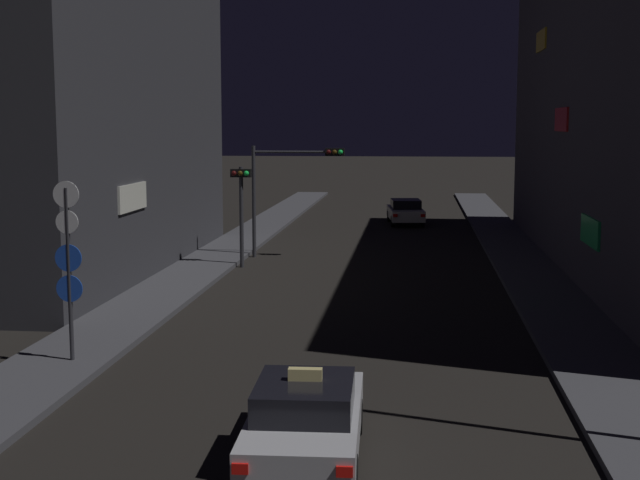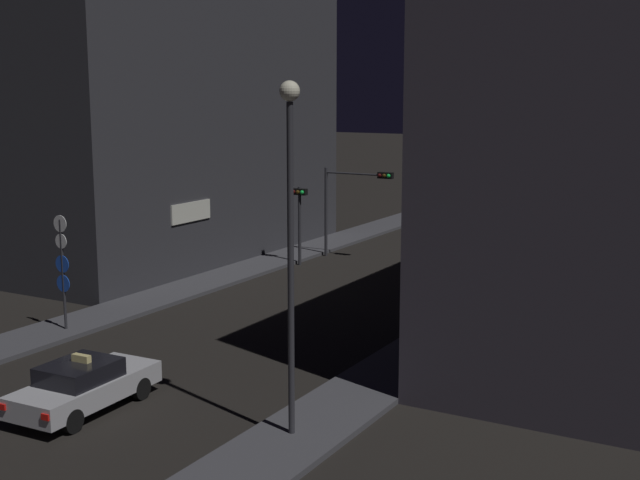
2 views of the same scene
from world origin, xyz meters
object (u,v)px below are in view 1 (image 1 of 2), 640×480
Objects in this scene: traffic_light_overhead at (290,176)px; sign_pole_left at (69,258)px; traffic_light_left_kerb at (241,196)px; far_car at (405,211)px; taxi at (306,419)px.

traffic_light_overhead reaches higher than sign_pole_left.
traffic_light_overhead is at bearing 60.40° from traffic_light_left_kerb.
traffic_light_overhead is 17.61m from sign_pole_left.
taxi is at bearing -91.97° from far_car.
traffic_light_left_kerb is (-6.24, -15.94, 2.10)m from far_car.
far_car is 1.10× the size of sign_pole_left.
sign_pole_left reaches higher than traffic_light_left_kerb.
traffic_light_overhead is at bearing -109.56° from far_car.
sign_pole_left is at bearing -98.75° from traffic_light_overhead.
traffic_light_left_kerb is at bearing -119.60° from traffic_light_overhead.
taxi is at bearing -40.37° from sign_pole_left.
sign_pole_left is at bearing 139.63° from taxi.
far_car is 1.16× the size of traffic_light_left_kerb.
far_car is at bearing 76.45° from sign_pole_left.
traffic_light_left_kerb is (-5.01, 19.88, 2.09)m from taxi.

